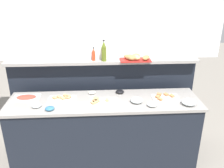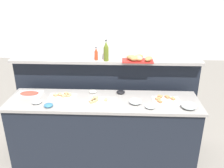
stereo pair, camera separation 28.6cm
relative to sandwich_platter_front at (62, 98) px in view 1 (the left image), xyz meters
The scene contains 19 objects.
ground_plane 1.17m from the sandwich_platter_front, 46.40° to the left, with size 12.00×12.00×0.00m, color gray.
buffet_counter 0.69m from the sandwich_platter_front, ahead, with size 2.35×0.61×0.89m.
back_ledge_unit 0.70m from the sandwich_platter_front, 39.38° to the left, with size 2.56×0.22×1.28m.
upper_wall_panel 1.24m from the sandwich_platter_front, 40.96° to the left, with size 3.16×0.08×1.32m, color white.
sandwich_platter_front is the anchor object (origin of this frame).
sandwich_platter_side 1.27m from the sandwich_platter_front, ahead, with size 0.33×0.22×0.04m.
sandwich_platter_rear 0.49m from the sandwich_platter_front, 12.89° to the right, with size 0.34×0.21×0.04m.
cold_cuts_platter 0.45m from the sandwich_platter_front, behind, with size 0.32×0.21×0.02m.
glass_bowl_large 0.91m from the sandwich_platter_front, ahead, with size 0.15×0.15×0.06m.
glass_bowl_medium 1.52m from the sandwich_platter_front, ahead, with size 0.17×0.17×0.07m.
glass_bowl_small 1.09m from the sandwich_platter_front, 12.84° to the right, with size 0.12×0.12×0.05m.
glass_bowl_extra 0.33m from the sandwich_platter_front, 145.40° to the right, with size 0.11×0.11×0.05m.
condiment_bowl_cream 0.39m from the sandwich_platter_front, 21.84° to the left, with size 0.10×0.10×0.03m, color silver.
condiment_bowl_red 0.28m from the sandwich_platter_front, 112.36° to the right, with size 0.11×0.11×0.04m, color teal.
condiment_bowl_teal 0.74m from the sandwich_platter_front, 10.94° to the left, with size 0.11×0.11×0.04m, color black.
napkin_stack 0.31m from the sandwich_platter_front, 45.90° to the right, with size 0.17×0.17×0.02m, color white.
hot_sauce_bottle 0.69m from the sandwich_platter_front, 41.79° to the left, with size 0.04×0.04×0.18m.
olive_oil_bottle 0.79m from the sandwich_platter_front, 31.20° to the left, with size 0.06×0.06×0.28m.
bread_basket 1.06m from the sandwich_platter_front, 19.00° to the left, with size 0.41×0.27×0.08m.
Camera 1 is at (-0.06, -2.63, 2.22)m, focal length 38.65 mm.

